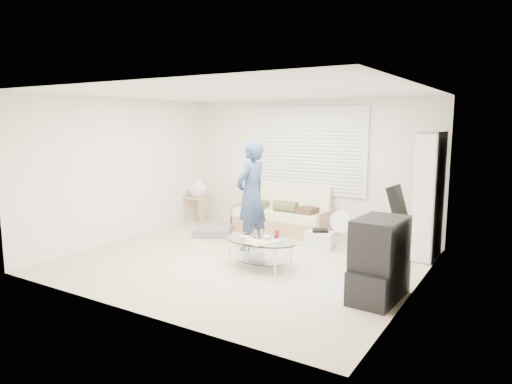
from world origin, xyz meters
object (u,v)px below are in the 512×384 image
Objects in this scene: bookshelf at (429,196)px; coffee_table at (260,245)px; futon_sofa at (282,217)px; tv_unit at (379,260)px.

bookshelf is 2.70m from coffee_table.
futon_sofa is 1.63× the size of coffee_table.
bookshelf reaches higher than futon_sofa.
bookshelf is (2.67, -0.26, 0.67)m from futon_sofa.
bookshelf reaches higher than coffee_table.
bookshelf is at bearing 42.94° from coffee_table.
futon_sofa is 1.92× the size of tv_unit.
bookshelf is 2.12m from tv_unit.
futon_sofa is 2.77m from bookshelf.
bookshelf is 1.68× the size of coffee_table.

